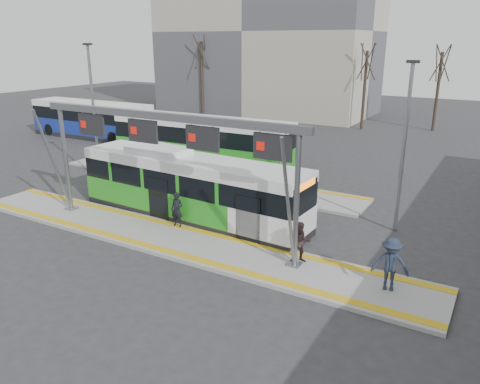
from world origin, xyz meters
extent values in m
plane|color=#2D2D30|center=(0.00, 0.00, 0.00)|extent=(120.00, 120.00, 0.00)
cube|color=gray|center=(0.00, 0.00, 0.07)|extent=(22.00, 3.00, 0.15)
cube|color=gray|center=(-4.00, 8.00, 0.07)|extent=(20.00, 3.00, 0.15)
cube|color=gold|center=(0.00, 1.15, 0.16)|extent=(22.00, 0.35, 0.02)
cube|color=gold|center=(0.00, -1.15, 0.16)|extent=(22.00, 0.35, 0.02)
cube|color=gold|center=(-4.00, 9.15, 0.16)|extent=(20.00, 0.35, 0.02)
cylinder|color=slate|center=(-6.50, 0.30, 2.67)|extent=(0.20, 0.20, 5.05)
cube|color=slate|center=(-6.50, 0.30, 0.18)|extent=(0.50, 0.50, 0.06)
cylinder|color=slate|center=(-6.50, -0.40, 2.67)|extent=(0.12, 1.46, 4.90)
cylinder|color=slate|center=(5.50, 0.30, 2.67)|extent=(0.20, 0.20, 5.05)
cube|color=slate|center=(5.50, 0.30, 0.18)|extent=(0.50, 0.50, 0.06)
cylinder|color=slate|center=(5.50, -0.40, 2.67)|extent=(0.12, 1.46, 4.90)
cube|color=slate|center=(-0.50, 0.30, 5.20)|extent=(13.00, 0.25, 0.30)
cube|color=black|center=(-4.50, 0.30, 4.50)|extent=(1.50, 0.12, 0.95)
cube|color=red|center=(-4.95, 0.23, 4.50)|extent=(0.32, 0.02, 0.32)
cube|color=black|center=(-1.50, 0.30, 4.50)|extent=(1.50, 0.12, 0.95)
cube|color=red|center=(-1.95, 0.23, 4.50)|extent=(0.32, 0.02, 0.32)
cube|color=black|center=(1.50, 0.30, 4.50)|extent=(1.50, 0.12, 0.95)
cube|color=red|center=(1.05, 0.23, 4.50)|extent=(0.32, 0.02, 0.32)
cube|color=black|center=(4.50, 0.30, 4.50)|extent=(1.50, 0.12, 0.95)
cube|color=red|center=(4.05, 0.23, 4.50)|extent=(0.32, 0.02, 0.32)
cube|color=#A89F8C|center=(-14.00, 36.00, 9.00)|extent=(24.00, 12.00, 18.00)
cube|color=black|center=(-0.87, 2.68, 0.17)|extent=(11.80, 3.01, 0.34)
cube|color=#258D1E|center=(-0.87, 2.68, 0.90)|extent=(11.80, 3.01, 1.12)
cube|color=black|center=(-0.87, 2.68, 1.95)|extent=(11.80, 2.93, 0.98)
cube|color=white|center=(-0.87, 2.68, 2.68)|extent=(11.80, 3.01, 0.49)
cube|color=orange|center=(4.96, 2.42, 2.58)|extent=(0.13, 1.74, 0.27)
cube|color=white|center=(-2.82, 2.77, 3.07)|extent=(3.00, 1.87, 0.29)
cylinder|color=black|center=(-5.01, 1.77, 0.49)|extent=(0.99, 0.34, 0.98)
cylinder|color=black|center=(-4.92, 3.95, 0.49)|extent=(0.99, 0.34, 0.98)
cylinder|color=black|center=(2.59, 1.43, 0.49)|extent=(0.99, 0.34, 0.98)
cylinder|color=black|center=(2.68, 3.62, 0.49)|extent=(0.99, 0.34, 0.98)
cube|color=black|center=(-6.27, 11.29, 0.19)|extent=(12.85, 3.15, 0.37)
cube|color=#258D1E|center=(-6.27, 11.29, 0.98)|extent=(12.85, 3.15, 1.22)
cube|color=black|center=(-6.27, 11.29, 2.13)|extent=(12.85, 3.07, 1.06)
cube|color=white|center=(-6.27, 11.29, 2.92)|extent=(12.85, 3.15, 0.53)
cylinder|color=black|center=(-10.69, 9.94, 0.53)|extent=(1.07, 0.36, 1.06)
cylinder|color=black|center=(-10.78, 12.35, 0.53)|extent=(1.07, 0.36, 1.06)
cylinder|color=black|center=(-2.40, 10.22, 0.53)|extent=(1.07, 0.36, 1.06)
cylinder|color=black|center=(-2.49, 12.63, 0.53)|extent=(1.07, 0.36, 1.06)
cube|color=black|center=(-19.75, 14.09, 0.18)|extent=(11.80, 2.77, 0.36)
cube|color=navy|center=(-19.75, 14.09, 0.95)|extent=(11.80, 2.77, 1.18)
cube|color=black|center=(-19.75, 14.09, 2.05)|extent=(11.80, 2.70, 1.02)
cube|color=white|center=(-19.75, 14.09, 2.81)|extent=(11.80, 2.77, 0.51)
cylinder|color=black|center=(-23.85, 12.87, 0.51)|extent=(1.03, 0.32, 1.02)
cylinder|color=black|center=(-23.89, 15.18, 0.51)|extent=(1.03, 0.32, 1.02)
cylinder|color=black|center=(-16.21, 12.98, 0.51)|extent=(1.03, 0.32, 1.02)
cylinder|color=black|center=(-16.24, 15.29, 0.51)|extent=(1.03, 0.32, 1.02)
imported|color=black|center=(-0.53, 1.10, 0.94)|extent=(0.62, 0.44, 1.58)
imported|color=#2D1E1E|center=(5.59, 0.63, 0.94)|extent=(0.97, 0.94, 1.58)
imported|color=#1F2838|center=(8.95, 0.23, 1.08)|extent=(1.31, 0.90, 1.86)
cylinder|color=#382B21|center=(-0.70, 29.93, 3.59)|extent=(0.28, 0.28, 7.19)
cylinder|color=#382B21|center=(5.34, 32.46, 3.55)|extent=(0.28, 0.28, 7.10)
cylinder|color=#382B21|center=(-19.05, 29.88, 3.97)|extent=(0.28, 0.28, 7.95)
cylinder|color=slate|center=(-9.21, 4.81, 3.94)|extent=(0.16, 0.16, 7.89)
cube|color=black|center=(-9.21, 4.81, 7.89)|extent=(0.50, 0.25, 0.12)
cylinder|color=slate|center=(7.90, 5.89, 3.64)|extent=(0.16, 0.16, 7.28)
cube|color=black|center=(7.90, 5.89, 7.28)|extent=(0.50, 0.25, 0.12)
camera|label=1|loc=(11.67, -14.25, 8.09)|focal=35.00mm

